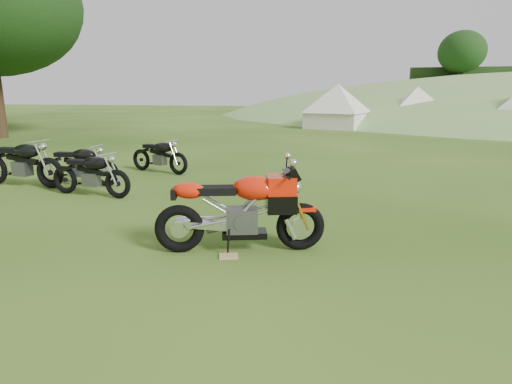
% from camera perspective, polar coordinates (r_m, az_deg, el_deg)
% --- Properties ---
extents(ground, '(120.00, 120.00, 0.00)m').
position_cam_1_polar(ground, '(5.41, -1.98, -7.79)').
color(ground, '#25450E').
rests_on(ground, ground).
extents(sport_motorcycle, '(2.06, 1.05, 1.20)m').
position_cam_1_polar(sport_motorcycle, '(5.22, -2.12, -1.64)').
color(sport_motorcycle, red).
rests_on(sport_motorcycle, ground).
extents(plywood_board, '(0.27, 0.25, 0.02)m').
position_cam_1_polar(plywood_board, '(5.22, -3.68, -8.51)').
color(plywood_board, tan).
rests_on(plywood_board, ground).
extents(vintage_moto_a, '(1.73, 0.56, 0.90)m').
position_cam_1_polar(vintage_moto_a, '(8.70, -21.26, 2.38)').
color(vintage_moto_a, black).
rests_on(vintage_moto_a, ground).
extents(vintage_moto_b, '(2.02, 0.56, 1.05)m').
position_cam_1_polar(vintage_moto_b, '(10.21, -28.89, 3.56)').
color(vintage_moto_b, black).
rests_on(vintage_moto_b, ground).
extents(vintage_moto_c, '(1.78, 0.58, 0.92)m').
position_cam_1_polar(vintage_moto_c, '(9.79, -22.70, 3.44)').
color(vintage_moto_c, black).
rests_on(vintage_moto_c, ground).
extents(vintage_moto_d, '(1.73, 0.86, 0.89)m').
position_cam_1_polar(vintage_moto_d, '(10.82, -12.81, 4.86)').
color(vintage_moto_d, black).
rests_on(vintage_moto_d, ground).
extents(tent_left, '(3.61, 3.61, 2.50)m').
position_cam_1_polar(tent_left, '(24.63, 10.80, 11.26)').
color(tent_left, silver).
rests_on(tent_left, ground).
extents(tent_mid, '(2.99, 2.99, 2.43)m').
position_cam_1_polar(tent_mid, '(27.00, 20.62, 10.73)').
color(tent_mid, white).
rests_on(tent_mid, ground).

